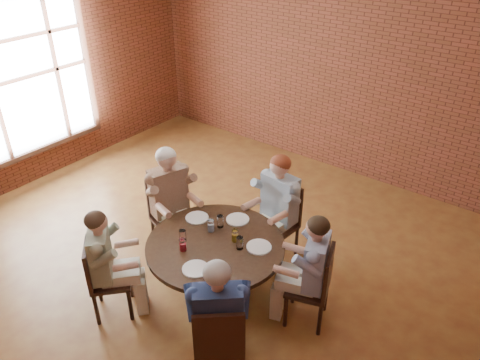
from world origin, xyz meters
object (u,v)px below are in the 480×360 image
Objects in this scene: dining_table at (216,259)px; diner_e at (218,320)px; chair_a at (316,284)px; diner_d at (108,264)px; chair_b at (280,217)px; diner_b at (276,209)px; chair_c at (169,210)px; diner_a at (309,271)px; chair_d at (102,276)px; chair_e at (219,341)px; smartphone at (212,274)px; diner_c at (172,202)px.

diner_e reaches higher than dining_table.
diner_d reaches higher than chair_a.
chair_b reaches higher than dining_table.
diner_b is (0.11, 0.99, 0.16)m from dining_table.
diner_b is at bearing -42.96° from chair_c.
diner_e is at bearing -34.54° from diner_a.
chair_a is (1.02, 0.35, -0.03)m from dining_table.
diner_a is (0.95, 0.32, 0.12)m from dining_table.
chair_d is at bearing -74.71° from chair_a.
diner_d is 1.39m from diner_e.
chair_c is at bearing -32.88° from diner_d.
diner_a is at bearing -36.16° from chair_b.
diner_b is 1.45× the size of chair_e.
chair_a is at bearing 90.00° from diner_a.
chair_e reaches higher than chair_d.
chair_b is 1.49m from smartphone.
dining_table is 1.08m from chair_a.
diner_b is (-0.84, 0.66, 0.04)m from diner_a.
diner_c reaches higher than diner_e.
diner_b is 2.08m from chair_d.
chair_b is at bearing 73.49° from smartphone.
chair_a is 1.13m from diner_b.
diner_a is 1.07m from diner_b.
chair_e is (0.60, -1.79, -0.18)m from diner_b.
diner_c reaches higher than diner_d.
diner_e is (-0.06, 0.07, 0.16)m from chair_e.
diner_c reaches higher than chair_c.
chair_c is 1.27m from chair_d.
diner_e is (0.54, -1.72, -0.01)m from diner_b.
chair_d is 1.21m from smartphone.
diner_b reaches higher than chair_d.
chair_c is 2.04m from diner_e.
chair_e is at bearing -104.41° from chair_c.
diner_e is (0.53, -1.81, 0.16)m from chair_b.
diner_c reaches higher than diner_a.
chair_c is at bearing -35.84° from chair_d.
chair_c reaches higher than chair_e.
diner_a reaches higher than chair_c.
diner_a is 1.36× the size of chair_b.
diner_e is (-0.38, -1.08, 0.18)m from chair_a.
diner_d is at bearing -108.10° from chair_b.
chair_a is 1.08m from smartphone.
diner_a is at bearing -32.18° from diner_b.
diner_c is at bearing -109.17° from diner_a.
dining_table is 1.12m from chair_c.
chair_a is 1.19m from chair_e.
diner_d is at bearing -37.85° from diner_e.
diner_a is 1.92m from diner_c.
diner_c is 2.04m from chair_e.
diner_c is 10.94× the size of smartphone.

